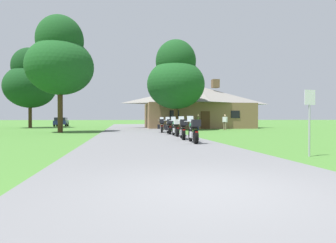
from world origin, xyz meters
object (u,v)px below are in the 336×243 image
object	(u,v)px
motorcycle_white_fourth_in_row	(169,127)
motorcycle_yellow_farthest_in_row	(162,126)
motorcycle_yellow_second_in_row	(183,129)
motorcycle_green_third_in_row	(176,128)
tree_left_far	(30,81)
metal_signpost_roadside	(310,114)
bystander_white_shirt_beside_signpost	(225,121)
tree_left_near	(60,59)
motorcycle_green_nearest_to_camera	(194,131)
parked_navy_suv_far_left	(61,121)
tree_by_lodge_front	(176,78)
bystander_olive_shirt_near_lodge	(198,121)

from	to	relation	value
motorcycle_white_fourth_in_row	motorcycle_yellow_farthest_in_row	bearing A→B (deg)	96.98
motorcycle_yellow_second_in_row	motorcycle_yellow_farthest_in_row	bearing A→B (deg)	97.28
motorcycle_green_third_in_row	motorcycle_yellow_farthest_in_row	xyz separation A→B (m)	(-0.23, 5.25, -0.01)
tree_left_far	metal_signpost_roadside	bearing A→B (deg)	-60.85
motorcycle_white_fourth_in_row	bystander_white_shirt_beside_signpost	size ratio (longest dim) A/B	1.25
motorcycle_green_third_in_row	tree_left_near	size ratio (longest dim) A/B	0.20
motorcycle_white_fourth_in_row	motorcycle_yellow_second_in_row	bearing A→B (deg)	-88.63
motorcycle_green_nearest_to_camera	tree_left_near	distance (m)	17.02
motorcycle_yellow_second_in_row	parked_navy_suv_far_left	world-z (taller)	parked_navy_suv_far_left
motorcycle_yellow_second_in_row	tree_left_far	size ratio (longest dim) A/B	0.20
bystander_white_shirt_beside_signpost	tree_by_lodge_front	world-z (taller)	tree_by_lodge_front
motorcycle_yellow_second_in_row	motorcycle_green_third_in_row	distance (m)	2.97
tree_by_lodge_front	tree_left_near	size ratio (longest dim) A/B	0.94
motorcycle_yellow_second_in_row	tree_left_far	xyz separation A→B (m)	(-15.46, 24.80, 5.62)
motorcycle_yellow_second_in_row	bystander_olive_shirt_near_lodge	xyz separation A→B (m)	(4.39, 13.32, 0.31)
bystander_olive_shirt_near_lodge	parked_navy_suv_far_left	bearing A→B (deg)	50.62
bystander_olive_shirt_near_lodge	motorcycle_white_fourth_in_row	bearing A→B (deg)	158.89
motorcycle_green_nearest_to_camera	parked_navy_suv_far_left	xyz separation A→B (m)	(-13.01, 34.61, 0.16)
motorcycle_yellow_farthest_in_row	metal_signpost_roadside	xyz separation A→B (m)	(2.67, -15.76, 0.74)
motorcycle_yellow_second_in_row	metal_signpost_roadside	xyz separation A→B (m)	(2.58, -7.55, 0.73)
tree_left_near	parked_navy_suv_far_left	world-z (taller)	tree_left_near
bystander_olive_shirt_near_lodge	tree_by_lodge_front	distance (m)	5.37
motorcycle_yellow_second_in_row	tree_left_near	bearing A→B (deg)	135.79
motorcycle_yellow_farthest_in_row	motorcycle_green_third_in_row	bearing A→B (deg)	-80.40
motorcycle_white_fourth_in_row	tree_left_near	size ratio (longest dim) A/B	0.20
tree_by_lodge_front	parked_navy_suv_far_left	world-z (taller)	tree_by_lodge_front
bystander_olive_shirt_near_lodge	metal_signpost_roadside	bearing A→B (deg)	-177.09
motorcycle_white_fourth_in_row	tree_by_lodge_front	bearing A→B (deg)	79.12
motorcycle_yellow_second_in_row	tree_left_near	distance (m)	15.14
bystander_white_shirt_beside_signpost	tree_left_far	xyz separation A→B (m)	(-23.05, 10.68, 5.31)
bystander_white_shirt_beside_signpost	tree_left_near	distance (m)	17.63
motorcycle_white_fourth_in_row	tree_left_near	bearing A→B (deg)	152.19
metal_signpost_roadside	motorcycle_green_nearest_to_camera	bearing A→B (deg)	116.98
motorcycle_green_third_in_row	tree_by_lodge_front	world-z (taller)	tree_by_lodge_front
motorcycle_white_fourth_in_row	tree_left_near	xyz separation A→B (m)	(-8.92, 5.22, 5.89)
bystander_white_shirt_beside_signpost	parked_navy_suv_far_left	size ratio (longest dim) A/B	0.35
motorcycle_green_nearest_to_camera	motorcycle_white_fourth_in_row	bearing A→B (deg)	92.73
bystander_olive_shirt_near_lodge	parked_navy_suv_far_left	distance (m)	25.60
motorcycle_yellow_farthest_in_row	bystander_olive_shirt_near_lodge	distance (m)	6.80
motorcycle_white_fourth_in_row	motorcycle_green_nearest_to_camera	bearing A→B (deg)	-88.18
motorcycle_green_nearest_to_camera	tree_by_lodge_front	distance (m)	18.19
motorcycle_yellow_second_in_row	metal_signpost_roadside	distance (m)	8.01
motorcycle_green_nearest_to_camera	motorcycle_white_fourth_in_row	world-z (taller)	same
motorcycle_yellow_second_in_row	tree_left_far	distance (m)	29.76
motorcycle_green_nearest_to_camera	tree_by_lodge_front	world-z (taller)	tree_by_lodge_front
motorcycle_white_fourth_in_row	tree_left_far	world-z (taller)	tree_left_far
tree_left_far	parked_navy_suv_far_left	world-z (taller)	tree_left_far
motorcycle_yellow_farthest_in_row	motorcycle_yellow_second_in_row	bearing A→B (deg)	-82.27
motorcycle_green_nearest_to_camera	metal_signpost_roadside	world-z (taller)	metal_signpost_roadside
motorcycle_green_nearest_to_camera	tree_by_lodge_front	xyz separation A→B (m)	(2.31, 17.33, 5.03)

